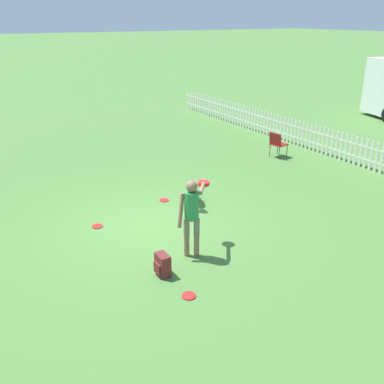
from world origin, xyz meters
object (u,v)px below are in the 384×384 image
frisbee_near_dog (164,200)px  folding_chair_center (277,143)px  frisbee_near_handler (97,226)px  leaping_dog (192,186)px  frisbee_midfield (189,296)px  handler_person (192,209)px  backpack_on_grass (162,265)px

frisbee_near_dog → folding_chair_center: bearing=104.4°
frisbee_near_dog → folding_chair_center: folding_chair_center is taller
frisbee_near_handler → frisbee_near_dog: (-0.53, 2.01, 0.00)m
frisbee_near_dog → leaping_dog: bearing=47.1°
frisbee_near_handler → frisbee_midfield: same height
frisbee_near_handler → leaping_dog: bearing=90.4°
handler_person → leaping_dog: size_ratio=1.50×
frisbee_near_handler → backpack_on_grass: bearing=8.3°
leaping_dog → folding_chair_center: bearing=-126.5°
folding_chair_center → frisbee_near_dog: bearing=96.0°
leaping_dog → frisbee_midfield: size_ratio=4.37×
leaping_dog → frisbee_near_handler: 2.60m
handler_person → backpack_on_grass: (0.35, -0.86, -0.80)m
backpack_on_grass → folding_chair_center: 7.96m
frisbee_near_handler → frisbee_near_dog: 2.08m
frisbee_near_dog → backpack_on_grass: bearing=-28.2°
leaping_dog → folding_chair_center: 4.81m
handler_person → folding_chair_center: size_ratio=1.86×
handler_person → frisbee_near_dog: bearing=105.4°
handler_person → frisbee_near_handler: handler_person is taller
folding_chair_center → frisbee_near_handler: bearing=96.1°
frisbee_near_dog → handler_person: bearing=-16.1°
frisbee_near_dog → frisbee_midfield: size_ratio=1.00×
frisbee_near_dog → folding_chair_center: size_ratio=0.28×
handler_person → leaping_dog: 2.63m
leaping_dog → handler_person: bearing=90.3°
frisbee_near_dog → backpack_on_grass: backpack_on_grass is taller
frisbee_near_handler → folding_chair_center: (-1.82, 7.03, 0.51)m
backpack_on_grass → folding_chair_center: bearing=123.2°
leaping_dog → backpack_on_grass: size_ratio=2.50×
frisbee_midfield → backpack_on_grass: size_ratio=0.57×
frisbee_near_handler → folding_chair_center: 7.28m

